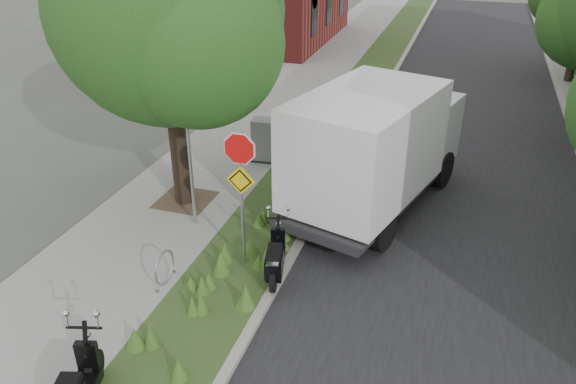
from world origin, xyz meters
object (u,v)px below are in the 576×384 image
sign_assembly (241,173)px  box_truck (376,143)px  utility_cabinet (267,141)px  scooter_far (275,263)px

sign_assembly → box_truck: size_ratio=0.49×
box_truck → utility_cabinet: 4.13m
sign_assembly → utility_cabinet: bearing=104.6°
scooter_far → utility_cabinet: size_ratio=1.30×
scooter_far → box_truck: bearing=71.3°
scooter_far → box_truck: 4.37m
sign_assembly → utility_cabinet: size_ratio=2.48×
scooter_far → box_truck: box_truck is taller
scooter_far → box_truck: (1.33, 3.95, 1.30)m
sign_assembly → utility_cabinet: (-1.40, 5.37, -1.58)m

